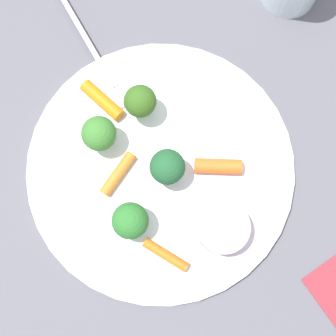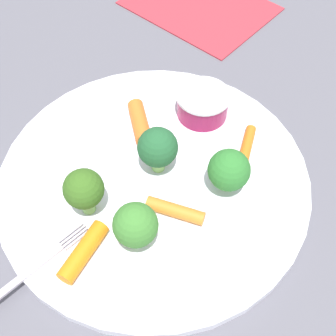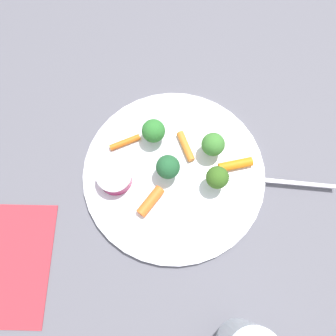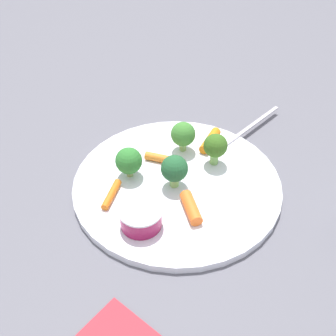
{
  "view_description": "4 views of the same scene",
  "coord_description": "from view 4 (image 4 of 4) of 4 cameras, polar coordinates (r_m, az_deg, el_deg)",
  "views": [
    {
      "loc": [
        -0.09,
        -0.09,
        0.58
      ],
      "look_at": [
        0.0,
        -0.01,
        0.02
      ],
      "focal_mm": 52.8,
      "sensor_mm": 36.0,
      "label": 1
    },
    {
      "loc": [
        -0.13,
        0.23,
        0.38
      ],
      "look_at": [
        -0.01,
        -0.01,
        0.02
      ],
      "focal_mm": 46.79,
      "sensor_mm": 36.0,
      "label": 2
    },
    {
      "loc": [
        0.18,
        -0.06,
        0.57
      ],
      "look_at": [
        -0.0,
        -0.01,
        0.03
      ],
      "focal_mm": 36.27,
      "sensor_mm": 36.0,
      "label": 3
    },
    {
      "loc": [
        0.17,
        -0.42,
        0.43
      ],
      "look_at": [
        -0.02,
        0.0,
        0.03
      ],
      "focal_mm": 42.94,
      "sensor_mm": 36.0,
      "label": 4
    }
  ],
  "objects": [
    {
      "name": "broccoli_floret_0",
      "position": [
        0.61,
        -5.58,
        0.99
      ],
      "size": [
        0.04,
        0.04,
        0.05
      ],
      "color": "#91AC5F",
      "rests_on": "plate"
    },
    {
      "name": "broccoli_floret_3",
      "position": [
        0.59,
        1.07,
        -0.19
      ],
      "size": [
        0.04,
        0.04,
        0.05
      ],
      "color": "#89C163",
      "rests_on": "plate"
    },
    {
      "name": "sauce_cup",
      "position": [
        0.55,
        -3.88,
        -6.96
      ],
      "size": [
        0.06,
        0.06,
        0.03
      ],
      "color": "#901847",
      "rests_on": "plate"
    },
    {
      "name": "ground_plane",
      "position": [
        0.63,
        1.27,
        -2.61
      ],
      "size": [
        2.4,
        2.4,
        0.0
      ],
      "primitive_type": "plane",
      "color": "#5A5962"
    },
    {
      "name": "plate",
      "position": [
        0.62,
        1.27,
        -2.21
      ],
      "size": [
        0.32,
        0.32,
        0.01
      ],
      "primitive_type": "cylinder",
      "color": "white",
      "rests_on": "ground_plane"
    },
    {
      "name": "carrot_stick_3",
      "position": [
        0.59,
        -8.03,
        -3.72
      ],
      "size": [
        0.02,
        0.06,
        0.01
      ],
      "primitive_type": "cylinder",
      "rotation": [
        1.57,
        0.0,
        0.16
      ],
      "color": "orange",
      "rests_on": "plate"
    },
    {
      "name": "broccoli_floret_2",
      "position": [
        0.63,
        6.75,
        3.07
      ],
      "size": [
        0.04,
        0.04,
        0.05
      ],
      "color": "#7FB65D",
      "rests_on": "plate"
    },
    {
      "name": "carrot_stick_0",
      "position": [
        0.57,
        3.28,
        -5.63
      ],
      "size": [
        0.05,
        0.05,
        0.02
      ],
      "primitive_type": "cylinder",
      "rotation": [
        1.57,
        0.0,
        0.67
      ],
      "color": "orange",
      "rests_on": "plate"
    },
    {
      "name": "fork",
      "position": [
        0.73,
        11.0,
        5.34
      ],
      "size": [
        0.07,
        0.19,
        0.0
      ],
      "color": "#B7B1BC",
      "rests_on": "plate"
    },
    {
      "name": "carrot_stick_2",
      "position": [
        0.68,
        5.99,
        3.9
      ],
      "size": [
        0.02,
        0.06,
        0.02
      ],
      "primitive_type": "cylinder",
      "rotation": [
        1.57,
        0.0,
        6.25
      ],
      "color": "orange",
      "rests_on": "plate"
    },
    {
      "name": "broccoli_floret_1",
      "position": [
        0.65,
        2.16,
        4.78
      ],
      "size": [
        0.04,
        0.04,
        0.05
      ],
      "color": "#8CBC6A",
      "rests_on": "plate"
    },
    {
      "name": "carrot_stick_1",
      "position": [
        0.65,
        -0.83,
        1.35
      ],
      "size": [
        0.06,
        0.02,
        0.01
      ],
      "primitive_type": "cylinder",
      "rotation": [
        1.57,
        0.0,
        4.83
      ],
      "color": "orange",
      "rests_on": "plate"
    }
  ]
}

